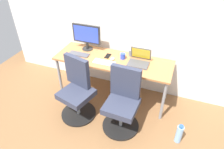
# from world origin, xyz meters

# --- Properties ---
(ground_plane) EXTENTS (5.28, 5.28, 0.00)m
(ground_plane) POSITION_xyz_m (0.00, 0.00, 0.00)
(ground_plane) COLOR brown
(back_wall) EXTENTS (4.40, 0.04, 2.60)m
(back_wall) POSITION_xyz_m (0.00, 0.39, 1.30)
(back_wall) COLOR white
(back_wall) RESTS_ON ground
(desk) EXTENTS (1.85, 0.61, 0.74)m
(desk) POSITION_xyz_m (0.00, 0.00, 0.67)
(desk) COLOR #B77542
(desk) RESTS_ON ground
(office_chair_left) EXTENTS (0.54, 0.54, 0.94)m
(office_chair_left) POSITION_xyz_m (-0.37, -0.56, 0.42)
(office_chair_left) COLOR black
(office_chair_left) RESTS_ON ground
(office_chair_right) EXTENTS (0.54, 0.54, 0.94)m
(office_chair_right) POSITION_xyz_m (0.35, -0.56, 0.42)
(office_chair_right) COLOR black
(office_chair_right) RESTS_ON ground
(water_bottle_on_floor) EXTENTS (0.09, 0.09, 0.31)m
(water_bottle_on_floor) POSITION_xyz_m (1.17, -0.59, 0.15)
(water_bottle_on_floor) COLOR #8CBFF2
(water_bottle_on_floor) RESTS_ON ground
(desktop_monitor) EXTENTS (0.48, 0.18, 0.43)m
(desktop_monitor) POSITION_xyz_m (-0.52, 0.16, 0.99)
(desktop_monitor) COLOR #262626
(desktop_monitor) RESTS_ON desk
(open_laptop) EXTENTS (0.31, 0.28, 0.22)m
(open_laptop) POSITION_xyz_m (0.40, 0.05, 0.79)
(open_laptop) COLOR #4C4C51
(open_laptop) RESTS_ON desk
(keyboard_by_monitor) EXTENTS (0.34, 0.12, 0.02)m
(keyboard_by_monitor) POSITION_xyz_m (-0.57, -0.06, 0.75)
(keyboard_by_monitor) COLOR #515156
(keyboard_by_monitor) RESTS_ON desk
(keyboard_by_laptop) EXTENTS (0.34, 0.12, 0.02)m
(keyboard_by_laptop) POSITION_xyz_m (-0.09, -0.14, 0.75)
(keyboard_by_laptop) COLOR silver
(keyboard_by_laptop) RESTS_ON desk
(mouse_by_monitor) EXTENTS (0.06, 0.10, 0.03)m
(mouse_by_monitor) POSITION_xyz_m (0.24, -0.24, 0.75)
(mouse_by_monitor) COLOR #2D2D2D
(mouse_by_monitor) RESTS_ON desk
(mouse_by_laptop) EXTENTS (0.06, 0.10, 0.03)m
(mouse_by_laptop) POSITION_xyz_m (-0.01, -0.01, 0.75)
(mouse_by_laptop) COLOR silver
(mouse_by_laptop) RESTS_ON desk
(coffee_mug) EXTENTS (0.08, 0.08, 0.09)m
(coffee_mug) POSITION_xyz_m (0.13, 0.07, 0.78)
(coffee_mug) COLOR blue
(coffee_mug) RESTS_ON desk
(pen_cup) EXTENTS (0.07, 0.07, 0.10)m
(pen_cup) POSITION_xyz_m (0.23, 0.20, 0.79)
(pen_cup) COLOR slate
(pen_cup) RESTS_ON desk
(phone_near_monitor) EXTENTS (0.07, 0.14, 0.01)m
(phone_near_monitor) POSITION_xyz_m (-0.11, 0.06, 0.74)
(phone_near_monitor) COLOR black
(phone_near_monitor) RESTS_ON desk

